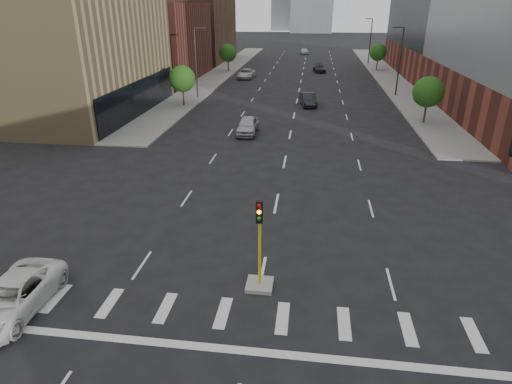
% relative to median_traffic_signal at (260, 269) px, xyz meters
% --- Properties ---
extents(sidewalk_left_far, '(5.00, 92.00, 0.15)m').
position_rel_median_traffic_signal_xyz_m(sidewalk_left_far, '(-15.00, 65.03, -0.90)').
color(sidewalk_left_far, gray).
rests_on(sidewalk_left_far, ground).
extents(sidewalk_right_far, '(5.00, 92.00, 0.15)m').
position_rel_median_traffic_signal_xyz_m(sidewalk_right_far, '(15.00, 65.03, -0.90)').
color(sidewalk_right_far, gray).
rests_on(sidewalk_right_far, ground).
extents(building_left_mid, '(20.00, 24.00, 14.00)m').
position_rel_median_traffic_signal_xyz_m(building_left_mid, '(-27.50, 31.03, 6.03)').
color(building_left_mid, '#938053').
rests_on(building_left_mid, ground).
extents(building_left_far_a, '(20.00, 22.00, 12.00)m').
position_rel_median_traffic_signal_xyz_m(building_left_far_a, '(-27.50, 57.03, 5.03)').
color(building_left_far_a, brown).
rests_on(building_left_far_a, ground).
extents(building_left_far_b, '(20.00, 24.00, 13.00)m').
position_rel_median_traffic_signal_xyz_m(building_left_far_b, '(-27.50, 83.03, 5.53)').
color(building_left_far_b, brown).
rests_on(building_left_far_b, ground).
extents(median_traffic_signal, '(1.20, 1.20, 4.40)m').
position_rel_median_traffic_signal_xyz_m(median_traffic_signal, '(0.00, 0.00, 0.00)').
color(median_traffic_signal, '#999993').
rests_on(median_traffic_signal, ground).
extents(streetlight_right_a, '(1.60, 0.22, 9.07)m').
position_rel_median_traffic_signal_xyz_m(streetlight_right_a, '(13.41, 46.03, 4.04)').
color(streetlight_right_a, '#2D2D30').
rests_on(streetlight_right_a, ground).
extents(streetlight_right_b, '(1.60, 0.22, 9.07)m').
position_rel_median_traffic_signal_xyz_m(streetlight_right_b, '(13.41, 81.03, 4.04)').
color(streetlight_right_b, '#2D2D30').
rests_on(streetlight_right_b, ground).
extents(streetlight_left, '(1.60, 0.22, 9.07)m').
position_rel_median_traffic_signal_xyz_m(streetlight_left, '(-13.41, 41.03, 4.04)').
color(streetlight_left, '#2D2D30').
rests_on(streetlight_left, ground).
extents(tree_left_near, '(3.20, 3.20, 4.85)m').
position_rel_median_traffic_signal_xyz_m(tree_left_near, '(-14.00, 36.03, 2.42)').
color(tree_left_near, '#382619').
rests_on(tree_left_near, ground).
extents(tree_left_far, '(3.20, 3.20, 4.85)m').
position_rel_median_traffic_signal_xyz_m(tree_left_far, '(-14.00, 66.03, 2.42)').
color(tree_left_far, '#382619').
rests_on(tree_left_far, ground).
extents(tree_right_near, '(3.20, 3.20, 4.85)m').
position_rel_median_traffic_signal_xyz_m(tree_right_near, '(14.00, 31.03, 2.42)').
color(tree_right_near, '#382619').
rests_on(tree_right_near, ground).
extents(tree_right_far, '(3.20, 3.20, 4.85)m').
position_rel_median_traffic_signal_xyz_m(tree_right_far, '(14.00, 71.03, 2.42)').
color(tree_right_far, '#382619').
rests_on(tree_right_far, ground).
extents(car_near_left, '(2.04, 4.85, 1.64)m').
position_rel_median_traffic_signal_xyz_m(car_near_left, '(-4.25, 24.88, -0.15)').
color(car_near_left, '#A7A6AB').
rests_on(car_near_left, ground).
extents(car_mid_right, '(2.42, 4.96, 1.56)m').
position_rel_median_traffic_signal_xyz_m(car_mid_right, '(1.50, 38.42, -0.19)').
color(car_mid_right, black).
rests_on(car_mid_right, ground).
extents(car_far_left, '(2.73, 5.66, 1.55)m').
position_rel_median_traffic_signal_xyz_m(car_far_left, '(-9.53, 58.84, -0.20)').
color(car_far_left, silver).
rests_on(car_far_left, ground).
extents(car_deep_right, '(2.61, 4.94, 1.36)m').
position_rel_median_traffic_signal_xyz_m(car_deep_right, '(3.04, 67.82, -0.29)').
color(car_deep_right, black).
rests_on(car_deep_right, ground).
extents(car_distant, '(2.22, 4.47, 1.47)m').
position_rel_median_traffic_signal_xyz_m(car_distant, '(-0.52, 98.64, -0.24)').
color(car_distant, silver).
rests_on(car_distant, ground).
extents(parked_minivan, '(2.44, 5.25, 1.46)m').
position_rel_median_traffic_signal_xyz_m(parked_minivan, '(-10.00, -2.97, -0.24)').
color(parked_minivan, white).
rests_on(parked_minivan, ground).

